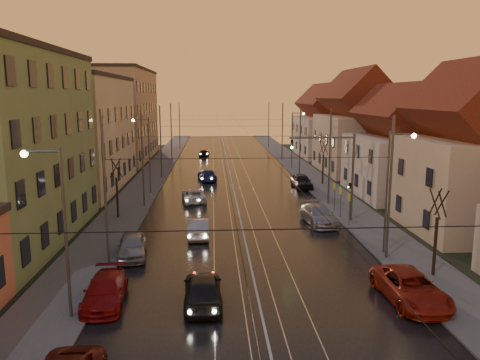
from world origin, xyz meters
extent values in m
plane|color=black|center=(0.00, 0.00, 0.00)|extent=(160.00, 160.00, 0.00)
cube|color=black|center=(0.00, 40.00, 0.02)|extent=(16.00, 120.00, 0.04)
cube|color=#4C4C4C|center=(-10.00, 40.00, 0.07)|extent=(4.00, 120.00, 0.15)
cube|color=#4C4C4C|center=(10.00, 40.00, 0.07)|extent=(4.00, 120.00, 0.15)
cube|color=gray|center=(-2.20, 40.00, 0.06)|extent=(0.06, 120.00, 0.03)
cube|color=gray|center=(-0.77, 40.00, 0.06)|extent=(0.06, 120.00, 0.03)
cube|color=gray|center=(0.77, 40.00, 0.06)|extent=(0.06, 120.00, 0.03)
cube|color=gray|center=(2.20, 40.00, 0.06)|extent=(0.06, 120.00, 0.03)
cube|color=#C1B695|center=(-17.50, 34.00, 6.00)|extent=(10.00, 20.00, 12.00)
cube|color=tan|center=(-17.50, 58.00, 7.00)|extent=(10.00, 24.00, 14.00)
cube|color=#B5A68B|center=(17.00, 15.00, 3.50)|extent=(8.50, 10.00, 7.00)
pyramid|color=#531C13|center=(17.00, 15.00, 8.90)|extent=(8.67, 10.20, 3.80)
cube|color=beige|center=(17.00, 28.00, 3.00)|extent=(9.00, 12.00, 6.00)
pyramid|color=#531C13|center=(17.00, 28.00, 7.60)|extent=(9.18, 12.24, 3.20)
cube|color=#B5A68B|center=(17.00, 43.00, 3.75)|extent=(9.00, 14.00, 7.50)
pyramid|color=#531C13|center=(17.00, 43.00, 9.50)|extent=(9.18, 14.28, 4.00)
cube|color=beige|center=(17.00, 61.00, 3.25)|extent=(9.00, 16.00, 6.50)
pyramid|color=#531C13|center=(17.00, 61.00, 8.25)|extent=(9.18, 16.32, 3.50)
cylinder|color=#595B60|center=(-8.60, 9.00, 4.50)|extent=(0.16, 0.16, 9.00)
cylinder|color=#595B60|center=(8.60, 9.00, 4.50)|extent=(0.16, 0.16, 9.00)
cylinder|color=#595B60|center=(-8.60, 24.00, 4.50)|extent=(0.16, 0.16, 9.00)
cylinder|color=#595B60|center=(8.60, 24.00, 4.50)|extent=(0.16, 0.16, 9.00)
cylinder|color=#595B60|center=(-8.60, 39.00, 4.50)|extent=(0.16, 0.16, 9.00)
cylinder|color=#595B60|center=(8.60, 39.00, 4.50)|extent=(0.16, 0.16, 9.00)
cylinder|color=#595B60|center=(-8.60, 54.00, 4.50)|extent=(0.16, 0.16, 9.00)
cylinder|color=#595B60|center=(8.60, 54.00, 4.50)|extent=(0.16, 0.16, 9.00)
cylinder|color=#595B60|center=(-8.60, 72.00, 4.50)|extent=(0.16, 0.16, 9.00)
cylinder|color=#595B60|center=(8.60, 72.00, 4.50)|extent=(0.16, 0.16, 9.00)
cylinder|color=#595B60|center=(-8.80, 2.00, 4.00)|extent=(0.14, 0.14, 8.00)
cylinder|color=#595B60|center=(-9.60, 2.00, 7.80)|extent=(1.60, 0.10, 0.10)
sphere|color=#FFD88C|center=(-10.32, 2.00, 7.70)|extent=(0.32, 0.32, 0.32)
cylinder|color=#595B60|center=(8.80, 10.00, 4.00)|extent=(0.14, 0.14, 8.00)
cylinder|color=#595B60|center=(9.60, 10.00, 7.80)|extent=(1.60, 0.10, 0.10)
sphere|color=#FFD88C|center=(10.32, 10.00, 7.70)|extent=(0.32, 0.32, 0.32)
cylinder|color=#595B60|center=(-8.80, 30.00, 4.00)|extent=(0.14, 0.14, 8.00)
cylinder|color=#595B60|center=(-9.60, 30.00, 7.80)|extent=(1.60, 0.10, 0.10)
sphere|color=#FFD88C|center=(-10.32, 30.00, 7.70)|extent=(0.32, 0.32, 0.32)
cylinder|color=#595B60|center=(8.80, 46.00, 4.00)|extent=(0.14, 0.14, 8.00)
cylinder|color=#595B60|center=(9.60, 46.00, 7.80)|extent=(1.60, 0.10, 0.10)
sphere|color=#FFD88C|center=(10.32, 46.00, 7.70)|extent=(0.32, 0.32, 0.32)
cylinder|color=#595B60|center=(9.00, 18.00, 3.60)|extent=(0.20, 0.20, 7.20)
cylinder|color=#595B60|center=(6.40, 18.00, 6.90)|extent=(5.20, 0.14, 0.14)
imported|color=black|center=(4.00, 18.00, 6.30)|extent=(0.15, 0.18, 0.90)
sphere|color=#19FF3F|center=(4.00, 17.88, 6.15)|extent=(0.20, 0.20, 0.20)
cylinder|color=black|center=(-10.20, 20.00, 1.75)|extent=(0.18, 0.18, 3.50)
cylinder|color=black|center=(-9.97, 20.09, 4.30)|extent=(0.37, 0.92, 1.61)
cylinder|color=black|center=(-10.29, 20.23, 4.30)|extent=(0.91, 0.40, 1.61)
cylinder|color=black|center=(-10.43, 19.91, 4.30)|extent=(0.37, 0.92, 1.61)
cylinder|color=black|center=(-10.07, 19.78, 4.30)|extent=(0.84, 0.54, 1.62)
cylinder|color=black|center=(10.20, 6.00, 1.75)|extent=(0.18, 0.18, 3.50)
cylinder|color=black|center=(10.43, 6.09, 4.30)|extent=(0.37, 0.92, 1.61)
cylinder|color=black|center=(10.11, 6.23, 4.30)|extent=(0.91, 0.40, 1.61)
cylinder|color=black|center=(9.97, 5.91, 4.30)|extent=(0.37, 0.92, 1.61)
cylinder|color=black|center=(10.32, 5.78, 4.30)|extent=(0.84, 0.54, 1.62)
cylinder|color=black|center=(10.40, 34.00, 1.75)|extent=(0.18, 0.18, 3.50)
cylinder|color=black|center=(10.63, 34.09, 4.30)|extent=(0.37, 0.92, 1.61)
cylinder|color=black|center=(10.31, 34.23, 4.30)|extent=(0.91, 0.40, 1.61)
cylinder|color=black|center=(10.17, 33.91, 4.30)|extent=(0.37, 0.92, 1.61)
cylinder|color=black|center=(10.53, 33.78, 4.30)|extent=(0.84, 0.54, 1.62)
imported|color=black|center=(-2.77, 3.28, 0.79)|extent=(1.99, 4.67, 1.57)
imported|color=#ABABB1|center=(-3.35, 14.47, 0.70)|extent=(1.67, 4.33, 1.41)
imported|color=#BBBBBB|center=(-4.11, 25.97, 0.64)|extent=(2.68, 4.82, 1.28)
imported|color=navy|center=(-2.96, 37.40, 0.70)|extent=(2.61, 5.06, 1.40)
imported|color=black|center=(-3.76, 60.36, 0.61)|extent=(1.84, 3.73, 1.22)
imported|color=maroon|center=(-7.60, 3.60, 0.67)|extent=(2.18, 4.76, 1.35)
imported|color=gray|center=(-7.42, 10.41, 0.75)|extent=(2.25, 4.55, 1.49)
imported|color=#9E200F|center=(7.56, 2.93, 0.74)|extent=(2.71, 5.46, 1.49)
imported|color=#9D9EA3|center=(6.21, 17.49, 0.75)|extent=(2.57, 5.32, 1.49)
imported|color=black|center=(7.60, 32.11, 0.79)|extent=(2.03, 4.68, 1.57)
camera|label=1|loc=(-2.19, -18.47, 10.17)|focal=35.00mm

